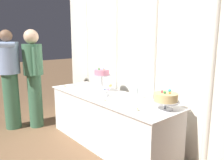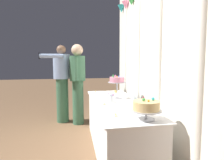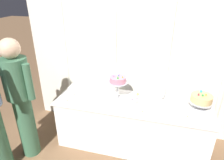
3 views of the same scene
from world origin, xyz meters
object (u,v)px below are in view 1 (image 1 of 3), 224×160
Objects in this scene: cake_table at (109,120)px; tealight_near_left at (75,85)px; cake_display_nearleft at (102,74)px; tealight_near_right at (105,100)px; guest_man_pink_jacket at (34,74)px; tealight_far_left at (65,87)px; wine_glass at (136,91)px; cake_display_nearright at (166,98)px; guest_girl_blue_dress at (9,76)px; flower_vase at (106,93)px; tealight_far_right at (137,110)px.

tealight_near_left is (-0.84, -0.03, 0.37)m from cake_table.
cake_display_nearleft is (-0.22, 0.05, 0.64)m from cake_table.
tealight_near_right is at bearing -50.05° from cake_table.
cake_display_nearleft is at bearing 27.39° from guest_man_pink_jacket.
tealight_near_right is (1.03, 0.00, -0.00)m from tealight_far_left.
guest_man_pink_jacket is (-1.33, -0.52, 0.55)m from cake_table.
wine_glass is 3.98× the size of tealight_near_left.
cake_table is 1.27× the size of guest_man_pink_jacket.
cake_display_nearright is at bearing 6.78° from cake_table.
cake_display_nearleft reaches higher than tealight_far_left.
tealight_far_left is (-1.24, -0.35, -0.10)m from wine_glass.
wine_glass is 0.10× the size of guest_girl_blue_dress.
cake_table is 0.62m from wine_glass.
cake_table is 5.43× the size of cake_display_nearleft.
cake_display_nearright is 7.09× the size of tealight_near_right.
guest_man_pink_jacket is at bearing 59.29° from guest_girl_blue_dress.
flower_vase is 1.75m from guest_girl_blue_dress.
tealight_far_left is at bearing -169.81° from cake_display_nearright.
tealight_near_right is at bearing -42.89° from flower_vase.
wine_glass is (0.60, 0.09, -0.16)m from cake_display_nearleft.
cake_table is at bearing 166.61° from tealight_far_right.
tealight_near_left is 0.72m from guest_man_pink_jacket.
cake_display_nearright is at bearing -4.43° from wine_glass.
cake_table is at bearing -173.22° from cake_display_nearright.
wine_glass is 2.15m from guest_girl_blue_dress.
tealight_far_right is 0.03× the size of guest_girl_blue_dress.
tealight_far_left is at bearing -97.79° from tealight_near_left.
tealight_near_left is at bearing -172.14° from cake_display_nearleft.
cake_display_nearleft is 8.98× the size of tealight_near_right.
guest_girl_blue_dress reaches higher than tealight_far_right.
guest_man_pink_jacket reaches higher than tealight_far_right.
guest_girl_blue_dress is at bearing -135.78° from tealight_far_left.
guest_man_pink_jacket reaches higher than flower_vase.
tealight_far_right is 2.07m from guest_man_pink_jacket.
tealight_near_right is at bearing 0.19° from tealight_far_left.
guest_girl_blue_dress reaches higher than cake_display_nearleft.
cake_table is at bearing -13.89° from cake_display_nearleft.
tealight_far_right is at bearing 4.15° from tealight_near_right.
cake_display_nearleft is 0.23× the size of guest_man_pink_jacket.
tealight_near_right is at bearing -9.70° from tealight_near_left.
flower_vase is (0.03, -0.07, 0.42)m from cake_table.
flower_vase is 0.20m from tealight_near_right.
guest_girl_blue_dress is (-2.40, -0.96, 0.04)m from cake_display_nearright.
cake_display_nearright is at bearing 15.88° from guest_man_pink_jacket.
guest_man_pink_jacket is at bearing -152.61° from cake_display_nearleft.
cake_display_nearright is 0.34m from tealight_far_right.
tealight_near_right is (0.39, -0.26, -0.26)m from cake_display_nearleft.
flower_vase is 0.11× the size of guest_man_pink_jacket.
cake_table is at bearing 21.46° from guest_man_pink_jacket.
guest_girl_blue_dress reaches higher than tealight_near_left.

